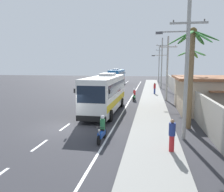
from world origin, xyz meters
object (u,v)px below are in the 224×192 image
at_px(pedestrian_near_kerb, 155,88).
at_px(utility_pole_far, 162,62).
at_px(motorcycle_trailing, 102,131).
at_px(coach_bus_far_lane, 117,76).
at_px(utility_pole_mid, 167,67).
at_px(motorcycle_beside_bus, 134,96).
at_px(pedestrian_midwalk, 172,135).
at_px(utility_pole_distant, 159,64).
at_px(palm_second, 192,62).
at_px(coach_bus_foreground, 105,92).
at_px(utility_pole_nearest, 186,65).
at_px(palm_nearest, 191,65).

bearing_deg(pedestrian_near_kerb, utility_pole_far, 53.01).
xyz_separation_m(motorcycle_trailing, utility_pole_far, (5.13, 33.48, 4.64)).
xyz_separation_m(coach_bus_far_lane, utility_pole_mid, (10.25, -23.23, 2.55)).
xyz_separation_m(coach_bus_far_lane, motorcycle_beside_bus, (6.01, -23.85, -1.34)).
relative_size(pedestrian_midwalk, utility_pole_distant, 0.18).
bearing_deg(coach_bus_far_lane, motorcycle_trailing, -82.72).
relative_size(pedestrian_midwalk, palm_second, 0.24).
xyz_separation_m(coach_bus_foreground, motorcycle_beside_bus, (2.37, 8.11, -1.38)).
distance_m(coach_bus_foreground, motorcycle_beside_bus, 8.57).
relative_size(utility_pole_nearest, utility_pole_mid, 1.06).
xyz_separation_m(palm_nearest, palm_second, (-1.30, -7.92, 0.22)).
relative_size(motorcycle_beside_bus, utility_pole_nearest, 0.22).
distance_m(pedestrian_near_kerb, palm_nearest, 12.55).
xyz_separation_m(utility_pole_nearest, palm_nearest, (2.11, 10.56, 0.02)).
xyz_separation_m(coach_bus_far_lane, palm_nearest, (12.43, -28.76, 2.82)).
distance_m(utility_pole_far, utility_pole_distant, 16.10).
height_order(utility_pole_far, palm_second, utility_pole_far).
bearing_deg(palm_nearest, pedestrian_near_kerb, 107.42).
bearing_deg(utility_pole_nearest, motorcycle_beside_bus, 105.57).
bearing_deg(pedestrian_midwalk, palm_nearest, -116.64).
bearing_deg(pedestrian_near_kerb, utility_pole_nearest, -114.94).
bearing_deg(pedestrian_midwalk, utility_pole_nearest, -123.19).
xyz_separation_m(coach_bus_foreground, motorcycle_trailing, (1.56, -8.66, -1.38)).
relative_size(utility_pole_nearest, utility_pole_distant, 0.92).
relative_size(motorcycle_trailing, palm_second, 0.26).
relative_size(coach_bus_foreground, coach_bus_far_lane, 0.97).
relative_size(coach_bus_far_lane, motorcycle_beside_bus, 5.63).
bearing_deg(coach_bus_far_lane, utility_pole_far, -34.66).
height_order(coach_bus_foreground, utility_pole_nearest, utility_pole_nearest).
xyz_separation_m(motorcycle_beside_bus, motorcycle_trailing, (-0.82, -16.77, 0.01)).
relative_size(coach_bus_foreground, utility_pole_far, 1.05).
bearing_deg(coach_bus_far_lane, pedestrian_midwalk, -77.39).
relative_size(coach_bus_foreground, pedestrian_near_kerb, 5.96).
relative_size(motorcycle_trailing, utility_pole_nearest, 0.22).
bearing_deg(utility_pole_mid, coach_bus_foreground, -127.14).
bearing_deg(utility_pole_mid, motorcycle_trailing, -106.22).
distance_m(motorcycle_beside_bus, palm_nearest, 9.10).
relative_size(utility_pole_nearest, palm_second, 1.20).
bearing_deg(utility_pole_distant, utility_pole_nearest, -90.02).
height_order(utility_pole_distant, palm_nearest, utility_pole_distant).
bearing_deg(utility_pole_distant, coach_bus_foreground, -99.30).
bearing_deg(palm_second, palm_nearest, 80.70).
relative_size(pedestrian_midwalk, utility_pole_far, 0.18).
relative_size(motorcycle_trailing, pedestrian_midwalk, 1.10).
distance_m(motorcycle_beside_bus, utility_pole_nearest, 16.59).
height_order(pedestrian_near_kerb, utility_pole_distant, utility_pole_distant).
relative_size(utility_pole_far, utility_pole_distant, 1.04).
bearing_deg(utility_pole_nearest, utility_pole_distant, 89.98).
distance_m(coach_bus_far_lane, pedestrian_near_kerb, 19.49).
height_order(utility_pole_nearest, utility_pole_far, utility_pole_far).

